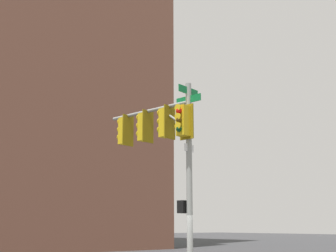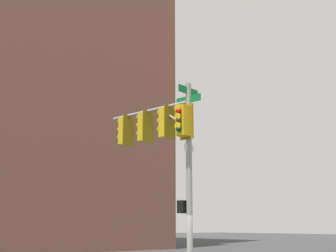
# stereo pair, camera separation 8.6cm
# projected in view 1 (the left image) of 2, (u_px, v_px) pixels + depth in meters

# --- Properties ---
(signal_pole_assembly) EXTENTS (1.31, 4.11, 6.82)m
(signal_pole_assembly) POSITION_uv_depth(u_px,v_px,m) (162.00, 141.00, 14.97)
(signal_pole_assembly) COLOR gray
(signal_pole_assembly) RESTS_ON ground_plane
(building_brick_midblock) EXTENTS (19.05, 17.11, 31.56)m
(building_brick_midblock) POSITION_uv_depth(u_px,v_px,m) (54.00, 95.00, 46.67)
(building_brick_midblock) COLOR brown
(building_brick_midblock) RESTS_ON ground_plane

